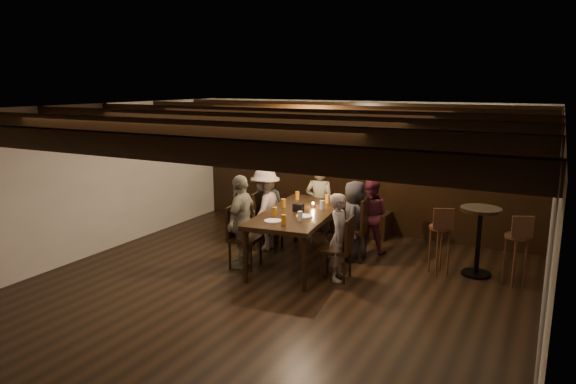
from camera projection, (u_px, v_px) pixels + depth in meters
The scene contains 27 objects.
room at pixel (315, 184), 8.52m from camera, with size 7.00×7.00×7.00m.
dining_table at pixel (299, 215), 7.76m from camera, with size 1.26×2.30×0.82m.
chair_left_near at pixel (267, 232), 8.51m from camera, with size 0.49×0.49×0.95m.
chair_left_far at pixel (244, 248), 7.69m from camera, with size 0.48×0.48×0.94m.
chair_right_near at pixel (352, 240), 8.02m from camera, with size 0.50×0.50×0.98m.
chair_right_far at pixel (337, 260), 7.20m from camera, with size 0.46×0.46×0.90m.
person_bench_left at pixel (267, 205), 8.91m from camera, with size 0.62×0.40×1.26m, color #262629.
person_bench_centre at pixel (320, 204), 8.73m from camera, with size 0.50×0.33×1.38m, color gray.
person_bench_right at pixel (370, 215), 8.30m from camera, with size 0.60×0.46×1.23m, color #5D1F30.
person_left_near at pixel (265, 209), 8.44m from camera, with size 0.88×0.50×1.36m, color gray.
person_left_far at pixel (242, 221), 7.61m from camera, with size 0.82×0.34×1.40m, color gray.
person_right_near at pixel (355, 221), 7.94m from camera, with size 0.61×0.40×1.25m, color #242326.
person_right_far at pixel (340, 237), 7.12m from camera, with size 0.45×0.30×1.24m, color gray.
pint_a at pixel (297, 196), 8.46m from camera, with size 0.07×0.07×0.14m, color #BF7219.
pint_b at pixel (327, 199), 8.24m from camera, with size 0.07×0.07×0.14m, color #BF7219.
pint_c at pixel (283, 203), 7.92m from camera, with size 0.07×0.07×0.14m, color #BF7219.
pint_d at pixel (322, 205), 7.81m from camera, with size 0.07×0.07×0.14m, color silver.
pint_e at pixel (275, 212), 7.39m from camera, with size 0.07×0.07×0.14m, color #BF7219.
pint_f at pixel (300, 216), 7.15m from camera, with size 0.07×0.07×0.14m, color silver.
pint_g at pixel (284, 220), 6.98m from camera, with size 0.07×0.07×0.14m, color #BF7219.
plate_near at pixel (273, 221), 7.15m from camera, with size 0.24×0.24×0.01m, color white.
plate_far at pixel (304, 216), 7.40m from camera, with size 0.24×0.24×0.01m, color white.
condiment_caddy at pixel (298, 208), 7.68m from camera, with size 0.15×0.10×0.12m, color black.
candle at pixel (313, 205), 7.97m from camera, with size 0.05×0.05×0.05m, color beige.
high_top_table at pixel (479, 231), 7.27m from camera, with size 0.56×0.56×1.00m.
bar_stool_left at pixel (439, 249), 7.37m from camera, with size 0.35×0.37×1.01m.
bar_stool_right at pixel (515, 259), 6.96m from camera, with size 0.36×0.37×1.01m.
Camera 1 is at (3.21, -5.39, 2.71)m, focal length 32.00 mm.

